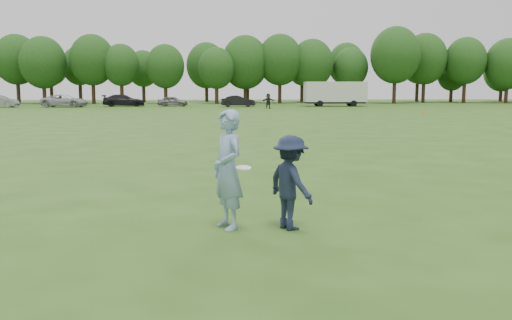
{
  "coord_description": "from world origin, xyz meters",
  "views": [
    {
      "loc": [
        -0.24,
        -10.24,
        2.51
      ],
      "look_at": [
        0.34,
        0.17,
        1.1
      ],
      "focal_mm": 38.0,
      "sensor_mm": 36.0,
      "label": 1
    }
  ],
  "objects_px": {
    "car_e": "(173,101)",
    "car_c": "(65,101)",
    "cargo_trailer": "(335,93)",
    "field_cone": "(422,111)",
    "defender": "(291,183)",
    "thrower": "(228,170)",
    "car_d": "(124,100)",
    "player_far_d": "(268,101)",
    "car_f": "(238,101)"
  },
  "relations": [
    {
      "from": "car_e",
      "to": "car_c",
      "type": "bearing_deg",
      "value": 103.36
    },
    {
      "from": "cargo_trailer",
      "to": "field_cone",
      "type": "bearing_deg",
      "value": -75.74
    },
    {
      "from": "car_e",
      "to": "defender",
      "type": "bearing_deg",
      "value": -167.39
    },
    {
      "from": "thrower",
      "to": "field_cone",
      "type": "height_order",
      "value": "thrower"
    },
    {
      "from": "field_cone",
      "to": "car_d",
      "type": "bearing_deg",
      "value": 148.55
    },
    {
      "from": "car_c",
      "to": "field_cone",
      "type": "distance_m",
      "value": 43.14
    },
    {
      "from": "thrower",
      "to": "field_cone",
      "type": "xyz_separation_m",
      "value": [
        19.08,
        42.32,
        -0.91
      ]
    },
    {
      "from": "player_far_d",
      "to": "car_d",
      "type": "height_order",
      "value": "player_far_d"
    },
    {
      "from": "car_d",
      "to": "field_cone",
      "type": "relative_size",
      "value": 17.75
    },
    {
      "from": "car_e",
      "to": "car_f",
      "type": "bearing_deg",
      "value": -98.57
    },
    {
      "from": "player_far_d",
      "to": "field_cone",
      "type": "xyz_separation_m",
      "value": [
        14.17,
        -11.23,
        -0.74
      ]
    },
    {
      "from": "car_e",
      "to": "car_d",
      "type": "bearing_deg",
      "value": 94.24
    },
    {
      "from": "car_f",
      "to": "defender",
      "type": "bearing_deg",
      "value": 178.31
    },
    {
      "from": "defender",
      "to": "car_e",
      "type": "bearing_deg",
      "value": -23.04
    },
    {
      "from": "thrower",
      "to": "car_e",
      "type": "xyz_separation_m",
      "value": [
        -6.93,
        62.0,
        -0.4
      ]
    },
    {
      "from": "defender",
      "to": "car_c",
      "type": "relative_size",
      "value": 0.3
    },
    {
      "from": "player_far_d",
      "to": "field_cone",
      "type": "relative_size",
      "value": 5.95
    },
    {
      "from": "car_f",
      "to": "car_d",
      "type": "bearing_deg",
      "value": 80.31
    },
    {
      "from": "defender",
      "to": "car_e",
      "type": "xyz_separation_m",
      "value": [
        -8.04,
        62.11,
        -0.17
      ]
    },
    {
      "from": "car_d",
      "to": "thrower",
      "type": "bearing_deg",
      "value": -172.95
    },
    {
      "from": "defender",
      "to": "cargo_trailer",
      "type": "xyz_separation_m",
      "value": [
        13.18,
        61.29,
        0.94
      ]
    },
    {
      "from": "thrower",
      "to": "cargo_trailer",
      "type": "bearing_deg",
      "value": 140.63
    },
    {
      "from": "player_far_d",
      "to": "car_d",
      "type": "relative_size",
      "value": 0.34
    },
    {
      "from": "thrower",
      "to": "car_c",
      "type": "relative_size",
      "value": 0.38
    },
    {
      "from": "car_c",
      "to": "car_f",
      "type": "height_order",
      "value": "car_c"
    },
    {
      "from": "thrower",
      "to": "player_far_d",
      "type": "xyz_separation_m",
      "value": [
        4.91,
        53.55,
        -0.17
      ]
    },
    {
      "from": "defender",
      "to": "cargo_trailer",
      "type": "height_order",
      "value": "cargo_trailer"
    },
    {
      "from": "player_far_d",
      "to": "cargo_trailer",
      "type": "distance_m",
      "value": 12.12
    },
    {
      "from": "thrower",
      "to": "car_d",
      "type": "relative_size",
      "value": 0.4
    },
    {
      "from": "defender",
      "to": "car_f",
      "type": "distance_m",
      "value": 60.03
    },
    {
      "from": "cargo_trailer",
      "to": "car_d",
      "type": "bearing_deg",
      "value": 178.07
    },
    {
      "from": "car_d",
      "to": "car_e",
      "type": "height_order",
      "value": "car_d"
    },
    {
      "from": "player_far_d",
      "to": "defender",
      "type": "bearing_deg",
      "value": -112.28
    },
    {
      "from": "defender",
      "to": "car_f",
      "type": "bearing_deg",
      "value": -30.83
    },
    {
      "from": "car_d",
      "to": "field_cone",
      "type": "xyz_separation_m",
      "value": [
        32.37,
        -19.79,
        -0.62
      ]
    },
    {
      "from": "thrower",
      "to": "car_d",
      "type": "distance_m",
      "value": 63.52
    },
    {
      "from": "thrower",
      "to": "player_far_d",
      "type": "relative_size",
      "value": 1.19
    },
    {
      "from": "field_cone",
      "to": "defender",
      "type": "bearing_deg",
      "value": -112.96
    },
    {
      "from": "defender",
      "to": "car_c",
      "type": "height_order",
      "value": "defender"
    },
    {
      "from": "thrower",
      "to": "car_f",
      "type": "xyz_separation_m",
      "value": [
        1.54,
        59.92,
        -0.34
      ]
    },
    {
      "from": "car_c",
      "to": "cargo_trailer",
      "type": "height_order",
      "value": "cargo_trailer"
    },
    {
      "from": "thrower",
      "to": "car_f",
      "type": "bearing_deg",
      "value": 152.31
    },
    {
      "from": "field_cone",
      "to": "player_far_d",
      "type": "bearing_deg",
      "value": 141.6
    },
    {
      "from": "player_far_d",
      "to": "car_f",
      "type": "relative_size",
      "value": 0.41
    },
    {
      "from": "player_far_d",
      "to": "car_f",
      "type": "height_order",
      "value": "player_far_d"
    },
    {
      "from": "car_d",
      "to": "cargo_trailer",
      "type": "bearing_deg",
      "value": -96.95
    },
    {
      "from": "field_cone",
      "to": "cargo_trailer",
      "type": "xyz_separation_m",
      "value": [
        -4.79,
        18.87,
        1.63
      ]
    },
    {
      "from": "field_cone",
      "to": "car_e",
      "type": "bearing_deg",
      "value": 142.89
    },
    {
      "from": "defender",
      "to": "field_cone",
      "type": "relative_size",
      "value": 5.58
    },
    {
      "from": "player_far_d",
      "to": "car_e",
      "type": "relative_size",
      "value": 0.46
    }
  ]
}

